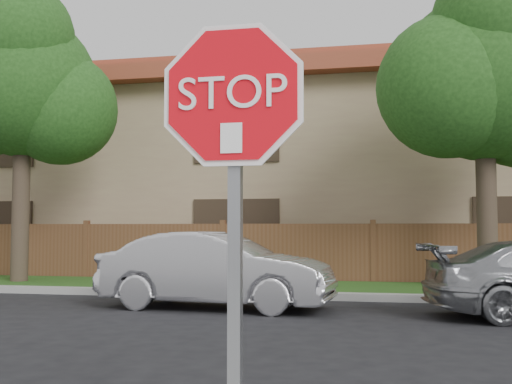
# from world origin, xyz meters

# --- Properties ---
(far_curb) EXTENTS (70.00, 0.30, 0.15)m
(far_curb) POSITION_xyz_m (0.00, 8.15, 0.07)
(far_curb) COLOR gray
(far_curb) RESTS_ON ground
(grass_strip) EXTENTS (70.00, 3.00, 0.12)m
(grass_strip) POSITION_xyz_m (0.00, 9.80, 0.06)
(grass_strip) COLOR #1E4714
(grass_strip) RESTS_ON ground
(fence) EXTENTS (70.00, 0.12, 1.60)m
(fence) POSITION_xyz_m (0.00, 11.40, 0.80)
(fence) COLOR brown
(fence) RESTS_ON ground
(apartment_building) EXTENTS (35.20, 9.20, 7.20)m
(apartment_building) POSITION_xyz_m (0.00, 17.00, 3.53)
(apartment_building) COLOR #A08363
(apartment_building) RESTS_ON ground
(tree_left) EXTENTS (4.80, 3.90, 7.78)m
(tree_left) POSITION_xyz_m (-8.98, 9.57, 5.22)
(tree_left) COLOR #382B21
(tree_left) RESTS_ON ground
(tree_mid) EXTENTS (4.80, 3.90, 7.35)m
(tree_mid) POSITION_xyz_m (2.52, 9.57, 4.87)
(tree_mid) COLOR #382B21
(tree_mid) RESTS_ON ground
(stop_sign) EXTENTS (1.01, 0.13, 2.55)m
(stop_sign) POSITION_xyz_m (-0.64, -1.48, 1.83)
(stop_sign) COLOR gray
(stop_sign) RESTS_ON sidewalk_near
(sedan_left) EXTENTS (4.40, 1.84, 1.42)m
(sedan_left) POSITION_xyz_m (-2.84, 6.43, 0.71)
(sedan_left) COLOR silver
(sedan_left) RESTS_ON ground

